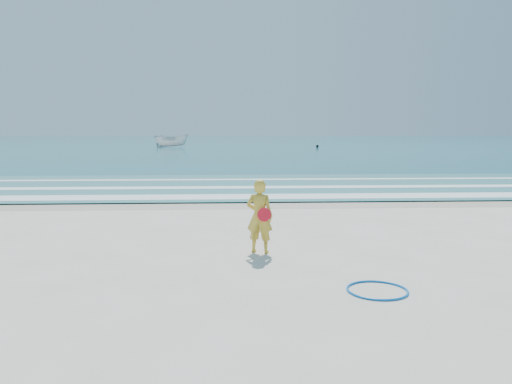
{
  "coord_description": "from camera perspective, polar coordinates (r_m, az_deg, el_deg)",
  "views": [
    {
      "loc": [
        -0.25,
        -7.28,
        2.41
      ],
      "look_at": [
        0.32,
        4.0,
        1.0
      ],
      "focal_mm": 35.0,
      "sensor_mm": 36.0,
      "label": 1
    }
  ],
  "objects": [
    {
      "name": "ground",
      "position": [
        7.68,
        -0.92,
        -11.18
      ],
      "size": [
        400.0,
        400.0,
        0.0
      ],
      "primitive_type": "plane",
      "color": "silver",
      "rests_on": "ground"
    },
    {
      "name": "wet_sand",
      "position": [
        16.46,
        -2.01,
        -1.31
      ],
      "size": [
        400.0,
        2.4,
        0.0
      ],
      "primitive_type": "cube",
      "color": "#B2A893",
      "rests_on": "ground"
    },
    {
      "name": "ocean",
      "position": [
        112.31,
        -2.79,
        5.87
      ],
      "size": [
        400.0,
        190.0,
        0.04
      ],
      "primitive_type": "cube",
      "color": "#19727F",
      "rests_on": "ground"
    },
    {
      "name": "shallow",
      "position": [
        21.42,
        -2.22,
        0.76
      ],
      "size": [
        400.0,
        10.0,
        0.01
      ],
      "primitive_type": "cube",
      "color": "#59B7AD",
      "rests_on": "ocean"
    },
    {
      "name": "foam_near",
      "position": [
        17.74,
        -2.07,
        -0.53
      ],
      "size": [
        400.0,
        1.4,
        0.01
      ],
      "primitive_type": "cube",
      "color": "white",
      "rests_on": "shallow"
    },
    {
      "name": "foam_mid",
      "position": [
        20.62,
        -2.19,
        0.54
      ],
      "size": [
        400.0,
        0.9,
        0.01
      ],
      "primitive_type": "cube",
      "color": "white",
      "rests_on": "shallow"
    },
    {
      "name": "foam_far",
      "position": [
        23.9,
        -2.29,
        1.44
      ],
      "size": [
        400.0,
        0.6,
        0.01
      ],
      "primitive_type": "cube",
      "color": "white",
      "rests_on": "shallow"
    },
    {
      "name": "hoop",
      "position": [
        7.85,
        13.69,
        -10.84
      ],
      "size": [
        1.11,
        1.11,
        0.03
      ],
      "primitive_type": "torus",
      "rotation": [
        0.0,
        0.0,
        -0.23
      ],
      "color": "blue",
      "rests_on": "ground"
    },
    {
      "name": "boat",
      "position": [
        70.24,
        -9.66,
        5.81
      ],
      "size": [
        5.03,
        3.14,
        1.82
      ],
      "primitive_type": "imported",
      "rotation": [
        0.0,
        0.0,
        1.88
      ],
      "color": "silver",
      "rests_on": "ocean"
    },
    {
      "name": "buoy",
      "position": [
        68.09,
        7.02,
        5.22
      ],
      "size": [
        0.4,
        0.4,
        0.4
      ],
      "primitive_type": "sphere",
      "color": "black",
      "rests_on": "ocean"
    },
    {
      "name": "woman",
      "position": [
        9.79,
        0.42,
        -2.78
      ],
      "size": [
        0.62,
        0.5,
        1.45
      ],
      "color": "gold",
      "rests_on": "ground"
    }
  ]
}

